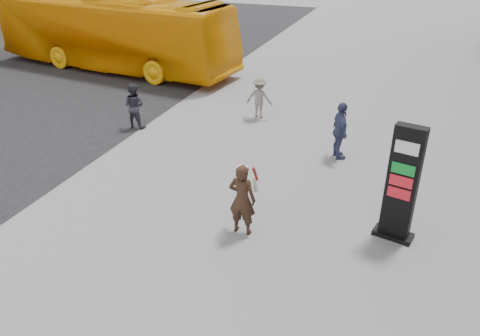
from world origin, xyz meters
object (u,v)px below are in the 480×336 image
(bus, at_px, (113,32))
(pedestrian_c, at_px, (340,131))
(pedestrian_b, at_px, (259,98))
(woman, at_px, (242,198))
(info_pylon, at_px, (402,184))
(pedestrian_a, at_px, (134,106))

(bus, distance_m, pedestrian_c, 13.84)
(bus, bearing_deg, pedestrian_b, -107.03)
(woman, xyz_separation_m, pedestrian_c, (1.40, 4.72, -0.01))
(info_pylon, distance_m, bus, 17.39)
(woman, distance_m, pedestrian_b, 7.41)
(info_pylon, xyz_separation_m, pedestrian_b, (-5.26, 6.13, -0.60))
(bus, relative_size, pedestrian_a, 8.06)
(bus, distance_m, pedestrian_b, 9.78)
(pedestrian_a, height_order, pedestrian_c, pedestrian_c)
(woman, height_order, pedestrian_b, woman)
(woman, relative_size, pedestrian_b, 1.14)
(pedestrian_b, bearing_deg, pedestrian_a, 32.10)
(info_pylon, distance_m, pedestrian_a, 9.80)
(info_pylon, relative_size, woman, 1.56)
(info_pylon, relative_size, pedestrian_b, 1.78)
(pedestrian_a, bearing_deg, pedestrian_c, 179.59)
(woman, distance_m, bus, 15.57)
(info_pylon, distance_m, woman, 3.50)
(info_pylon, height_order, bus, bus)
(pedestrian_b, distance_m, pedestrian_c, 4.14)
(woman, bearing_deg, pedestrian_c, -105.04)
(bus, relative_size, pedestrian_b, 8.34)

